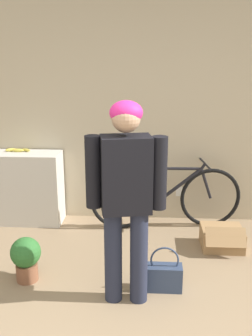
% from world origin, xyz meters
% --- Properties ---
extents(wall_back, '(8.00, 0.07, 2.60)m').
position_xyz_m(wall_back, '(0.00, 2.78, 1.30)').
color(wall_back, beige).
rests_on(wall_back, ground_plane).
extents(side_shelf, '(0.79, 0.38, 0.87)m').
position_xyz_m(side_shelf, '(-1.27, 2.54, 0.43)').
color(side_shelf, beige).
rests_on(side_shelf, ground_plane).
extents(person, '(0.63, 0.30, 1.66)m').
position_xyz_m(person, '(-0.01, 1.01, 0.99)').
color(person, '#23283D').
rests_on(person, ground_plane).
extents(bicycle, '(1.76, 0.46, 0.79)m').
position_xyz_m(bicycle, '(0.38, 2.46, 0.38)').
color(bicycle, black).
rests_on(bicycle, ground_plane).
extents(banana, '(0.32, 0.09, 0.04)m').
position_xyz_m(banana, '(-1.39, 2.60, 0.89)').
color(banana, '#EAD64C').
rests_on(banana, side_shelf).
extents(handbag, '(0.31, 0.14, 0.41)m').
position_xyz_m(handbag, '(0.32, 1.17, 0.13)').
color(handbag, '#334260').
rests_on(handbag, ground_plane).
extents(cardboard_box, '(0.43, 0.45, 0.29)m').
position_xyz_m(cardboard_box, '(0.96, 1.99, 0.11)').
color(cardboard_box, '#A87F51').
rests_on(cardboard_box, ground_plane).
extents(potted_plant, '(0.27, 0.27, 0.42)m').
position_xyz_m(potted_plant, '(-0.92, 1.25, 0.23)').
color(potted_plant, brown).
rests_on(potted_plant, ground_plane).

